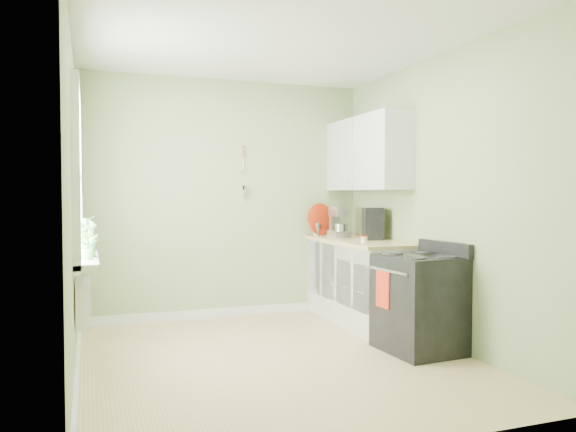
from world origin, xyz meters
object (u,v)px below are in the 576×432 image
object	(u,v)px
stand_mixer	(338,224)
kettle	(316,228)
stove	(419,303)
coffee_maker	(372,224)

from	to	relation	value
stand_mixer	kettle	distance (m)	0.35
stove	coffee_maker	world-z (taller)	coffee_maker
stove	kettle	size ratio (longest dim) A/B	5.69
kettle	coffee_maker	distance (m)	0.84
kettle	coffee_maker	xyz separation A→B (m)	(0.35, -0.77, 0.08)
stand_mixer	stove	bearing A→B (deg)	-87.98
stove	coffee_maker	xyz separation A→B (m)	(0.14, 1.13, 0.64)
stove	kettle	xyz separation A→B (m)	(-0.21, 1.90, 0.56)
stove	kettle	world-z (taller)	kettle
coffee_maker	stand_mixer	bearing A→B (deg)	113.35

